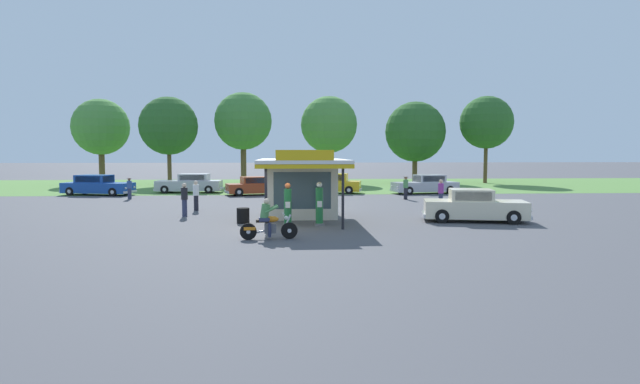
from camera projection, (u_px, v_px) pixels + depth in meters
The scene contains 24 objects.
ground_plane at pixel (279, 228), 22.74m from camera, with size 300.00×300.00×0.00m, color #4C4C51.
grass_verge_strip at pixel (283, 185), 52.59m from camera, with size 120.00×24.00×0.01m, color #56843D.
service_station_kiosk at pixel (302, 183), 26.54m from camera, with size 4.21×7.15×3.44m.
gas_pump_nearside at pixel (288, 206), 23.49m from camera, with size 0.44×0.44×1.95m.
gas_pump_offside at pixel (319, 205), 23.59m from camera, with size 0.44×0.44×2.00m.
motorcycle_with_rider at pixel (268, 222), 19.78m from camera, with size 2.21×0.70×1.58m.
featured_classic_sedan at pixel (474, 207), 25.02m from camera, with size 5.23×2.91×1.56m.
parked_car_back_row_centre_left at pixel (256, 187), 40.59m from camera, with size 5.15×3.05×1.44m.
parked_car_second_row_spare at pixel (97, 186), 40.48m from camera, with size 5.84×3.20×1.59m.
parked_car_back_row_far_left at pixel (426, 185), 41.98m from camera, with size 5.65×2.80×1.53m.
parked_car_back_row_right at pixel (330, 184), 42.47m from camera, with size 5.57×2.93×1.61m.
parked_car_back_row_far_right at pixel (190, 184), 42.87m from camera, with size 5.55×2.21×1.57m.
bystander_leaning_by_kiosk at pixel (441, 193), 31.39m from camera, with size 0.34×0.34×1.70m.
bystander_strolling_foreground at pixel (129, 188), 36.88m from camera, with size 0.34×0.34×1.52m.
bystander_admiring_sedan at pixel (184, 199), 26.89m from camera, with size 0.34×0.34×1.75m.
bystander_standing_back_lot at pixel (406, 187), 36.71m from camera, with size 0.36×0.36×1.63m.
bystander_chatting_near_pumps at pixel (196, 195), 29.56m from camera, with size 0.34×0.34×1.73m.
tree_oak_left at pixel (242, 122), 55.13m from camera, with size 6.11×6.11×9.73m.
tree_oak_far_left at pixel (169, 126), 52.61m from camera, with size 5.92×5.92×9.02m.
tree_oak_centre at pixel (99, 128), 55.06m from camera, with size 5.97×5.97×9.06m.
tree_oak_distant_spare at pixel (329, 125), 56.63m from camera, with size 6.20×6.20×9.50m.
tree_oak_far_right at pixel (486, 123), 56.20m from camera, with size 5.73×5.73×9.47m.
tree_oak_right at pixel (414, 134), 57.55m from camera, with size 6.67×6.67×8.98m.
spare_tire_stack at pixel (243, 216), 24.36m from camera, with size 0.60×0.60×0.72m.
Camera 1 is at (0.32, -22.62, 3.33)m, focal length 28.99 mm.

